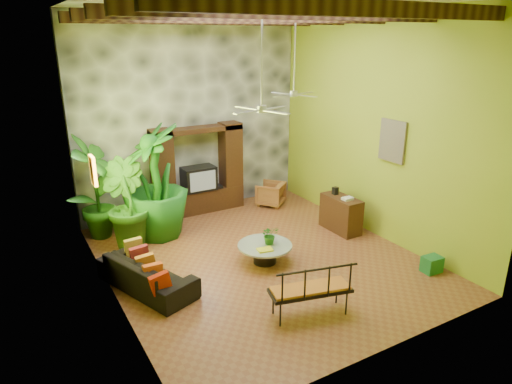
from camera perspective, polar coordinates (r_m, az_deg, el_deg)
ground at (r=9.72m, az=0.43°, el=-8.23°), size 7.00×7.00×0.00m
ceiling at (r=8.66m, az=0.52°, el=22.66°), size 6.00×7.00×0.02m
back_wall at (r=11.95m, az=-8.20°, el=9.42°), size 6.00×0.02×5.00m
left_wall at (r=7.82m, az=-18.86°, el=3.56°), size 0.02×7.00×5.00m
right_wall at (r=10.67m, az=14.62°, el=7.87°), size 0.02×7.00×5.00m
stone_accent_wall at (r=11.90m, az=-8.09°, el=9.38°), size 5.98×0.10×4.98m
ceiling_beams at (r=8.65m, az=0.52°, el=21.20°), size 5.95×5.36×0.22m
entertainment_center at (r=11.97m, az=-7.20°, el=1.93°), size 2.40×0.55×2.30m
ceiling_fan_front at (r=8.27m, az=0.71°, el=11.74°), size 1.28×1.28×1.86m
ceiling_fan_back at (r=10.57m, az=4.77°, el=13.25°), size 1.28×1.28×1.86m
wall_art_mask at (r=8.88m, az=-19.70°, el=2.54°), size 0.06×0.32×0.55m
wall_art_painting at (r=10.27m, az=16.69°, el=6.13°), size 0.06×0.70×0.90m
sofa at (r=8.75m, az=-13.49°, el=-9.86°), size 1.45×2.21×0.60m
wicker_armchair at (r=12.55m, az=1.85°, el=-0.22°), size 0.97×0.97×0.64m
tall_plant_a at (r=10.83m, az=-19.41°, el=0.53°), size 1.45×1.55×2.43m
tall_plant_b at (r=10.29m, az=-16.10°, el=-1.44°), size 1.24×1.35×1.97m
tall_plant_c at (r=10.55m, az=-12.51°, el=1.25°), size 1.57×1.57×2.62m
coffee_table at (r=9.43m, az=1.11°, el=-7.37°), size 1.12×1.12×0.40m
centerpiece_plant at (r=9.33m, az=1.75°, el=-5.37°), size 0.40×0.37×0.39m
yellow_tray at (r=9.13m, az=1.12°, el=-7.22°), size 0.33×0.26×0.03m
iron_bench at (r=7.66m, az=7.17°, el=-11.76°), size 1.44×0.82×0.57m
side_console at (r=11.06m, az=10.55°, el=-2.71°), size 0.48×1.05×0.84m
green_bin at (r=9.76m, az=21.12°, el=-8.42°), size 0.39×0.30×0.32m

